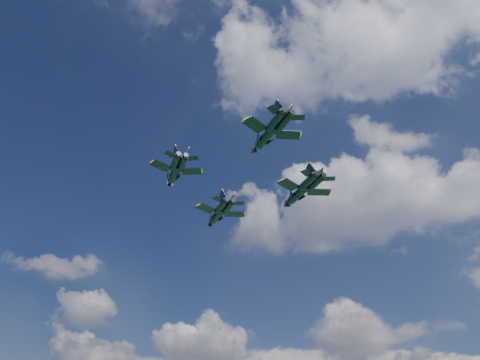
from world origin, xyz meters
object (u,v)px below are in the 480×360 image
(jet_lead, at_px, (217,216))
(jet_slot, at_px, (265,137))
(jet_left, at_px, (174,174))
(jet_right, at_px, (298,194))

(jet_lead, height_order, jet_slot, jet_slot)
(jet_left, height_order, jet_right, jet_right)
(jet_lead, relative_size, jet_right, 0.89)
(jet_lead, distance_m, jet_right, 20.62)
(jet_right, bearing_deg, jet_left, -178.49)
(jet_lead, xyz_separation_m, jet_left, (0.87, -20.74, -0.01))
(jet_left, distance_m, jet_right, 30.97)
(jet_left, distance_m, jet_slot, 21.60)
(jet_right, bearing_deg, jet_slot, -134.75)
(jet_slot, bearing_deg, jet_right, 44.01)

